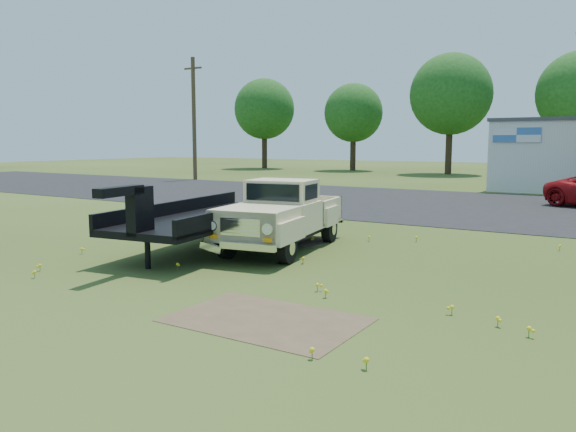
# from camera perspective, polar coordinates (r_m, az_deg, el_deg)

# --- Properties ---
(ground) EXTENTS (140.00, 140.00, 0.00)m
(ground) POSITION_cam_1_polar(r_m,az_deg,el_deg) (12.27, -0.11, -5.69)
(ground) COLOR #304014
(ground) RESTS_ON ground
(asphalt_lot) EXTENTS (90.00, 14.00, 0.02)m
(asphalt_lot) POSITION_cam_1_polar(r_m,az_deg,el_deg) (26.06, 17.74, 0.97)
(asphalt_lot) COLOR black
(asphalt_lot) RESTS_ON ground
(dirt_patch_a) EXTENTS (3.00, 2.00, 0.01)m
(dirt_patch_a) POSITION_cam_1_polar(r_m,az_deg,el_deg) (9.06, -2.22, -10.52)
(dirt_patch_a) COLOR brown
(dirt_patch_a) RESTS_ON ground
(dirt_patch_b) EXTENTS (2.20, 1.60, 0.01)m
(dirt_patch_b) POSITION_cam_1_polar(r_m,az_deg,el_deg) (16.22, 0.49, -2.44)
(dirt_patch_b) COLOR brown
(dirt_patch_b) RESTS_ON ground
(utility_pole_west) EXTENTS (1.60, 0.30, 9.00)m
(utility_pole_west) POSITION_cam_1_polar(r_m,az_deg,el_deg) (42.88, -9.53, 9.81)
(utility_pole_west) COLOR #4D3824
(utility_pole_west) RESTS_ON ground
(treeline_a) EXTENTS (6.40, 6.40, 9.52)m
(treeline_a) POSITION_cam_1_polar(r_m,az_deg,el_deg) (60.86, -2.42, 10.79)
(treeline_a) COLOR #332417
(treeline_a) RESTS_ON ground
(treeline_b) EXTENTS (5.76, 5.76, 8.57)m
(treeline_b) POSITION_cam_1_polar(r_m,az_deg,el_deg) (56.69, 6.67, 10.35)
(treeline_b) COLOR #332417
(treeline_b) RESTS_ON ground
(treeline_c) EXTENTS (7.04, 7.04, 10.47)m
(treeline_c) POSITION_cam_1_polar(r_m,az_deg,el_deg) (51.81, 16.21, 11.79)
(treeline_c) COLOR #332417
(treeline_c) RESTS_ON ground
(vintage_pickup_truck) EXTENTS (2.79, 5.35, 1.85)m
(vintage_pickup_truck) POSITION_cam_1_polar(r_m,az_deg,el_deg) (14.65, -0.60, 0.14)
(vintage_pickup_truck) COLOR beige
(vintage_pickup_truck) RESTS_ON ground
(flatbed_trailer) EXTENTS (3.27, 7.24, 1.90)m
(flatbed_trailer) POSITION_cam_1_polar(r_m,az_deg,el_deg) (14.95, -7.87, 0.33)
(flatbed_trailer) COLOR black
(flatbed_trailer) RESTS_ON ground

